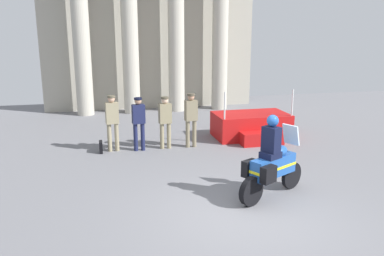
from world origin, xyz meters
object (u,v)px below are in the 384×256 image
officer_in_row_3 (191,116)px  officer_in_row_0 (112,119)px  briefcase_on_ground (101,147)px  reviewing_stand (252,126)px  officer_in_row_1 (139,120)px  motorcycle_with_rider (271,164)px  officer_in_row_2 (165,118)px

officer_in_row_3 → officer_in_row_0: bearing=-10.7°
officer_in_row_0 → briefcase_on_ground: 0.94m
reviewing_stand → officer_in_row_1: 4.06m
officer_in_row_0 → officer_in_row_3: bearing=169.3°
officer_in_row_3 → motorcycle_with_rider: motorcycle_with_rider is taller
briefcase_on_ground → officer_in_row_3: bearing=-0.7°
officer_in_row_1 → motorcycle_with_rider: size_ratio=0.88×
motorcycle_with_rider → briefcase_on_ground: (-3.66, 4.27, -0.61)m
officer_in_row_2 → briefcase_on_ground: (-2.00, 0.00, -0.80)m
reviewing_stand → officer_in_row_3: (-2.32, -0.65, 0.62)m
officer_in_row_2 → motorcycle_with_rider: size_ratio=0.87×
briefcase_on_ground → officer_in_row_0: bearing=12.9°
officer_in_row_0 → motorcycle_with_rider: bearing=119.1°
officer_in_row_1 → briefcase_on_ground: size_ratio=4.64×
motorcycle_with_rider → officer_in_row_2: bearing=83.3°
officer_in_row_0 → motorcycle_with_rider: motorcycle_with_rider is taller
reviewing_stand → officer_in_row_2: bearing=-168.8°
officer_in_row_2 → reviewing_stand: bearing=-176.7°
briefcase_on_ground → officer_in_row_1: bearing=-2.0°
officer_in_row_3 → briefcase_on_ground: (-2.82, 0.03, -0.84)m
motorcycle_with_rider → reviewing_stand: bearing=45.3°
officer_in_row_2 → motorcycle_with_rider: motorcycle_with_rider is taller
officer_in_row_2 → officer_in_row_1: bearing=-5.1°
motorcycle_with_rider → briefcase_on_ground: 5.66m
motorcycle_with_rider → briefcase_on_ground: bearing=102.7°
officer_in_row_0 → officer_in_row_3: (2.44, -0.12, -0.01)m
reviewing_stand → officer_in_row_1: reviewing_stand is taller
motorcycle_with_rider → officer_in_row_0: bearing=99.0°
officer_in_row_0 → briefcase_on_ground: bearing=5.1°
officer_in_row_1 → officer_in_row_2: officer_in_row_1 is taller
reviewing_stand → officer_in_row_2: 3.25m
officer_in_row_1 → officer_in_row_3: size_ratio=0.97×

